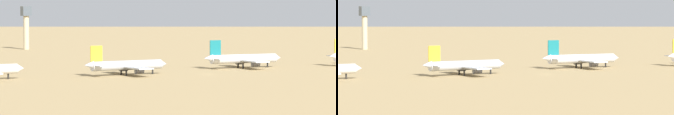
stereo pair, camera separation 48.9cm
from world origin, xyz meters
TOP-DOWN VIEW (x-y plane):
  - ground at (0.00, 0.00)m, footprint 4000.00×4000.00m
  - parked_jet_yellow_3 at (-29.31, 11.44)m, footprint 35.04×29.34m
  - parked_jet_teal_4 at (30.28, 22.63)m, footprint 36.38×30.68m
  - control_tower at (-1.10, 206.32)m, footprint 5.20×5.20m

SIDE VIEW (x-z plane):
  - ground at x=0.00m, z-range 0.00..0.00m
  - parked_jet_yellow_3 at x=-29.31m, z-range -2.00..9.60m
  - parked_jet_teal_4 at x=30.28m, z-range -2.07..9.94m
  - control_tower at x=-1.10m, z-range 2.57..27.44m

